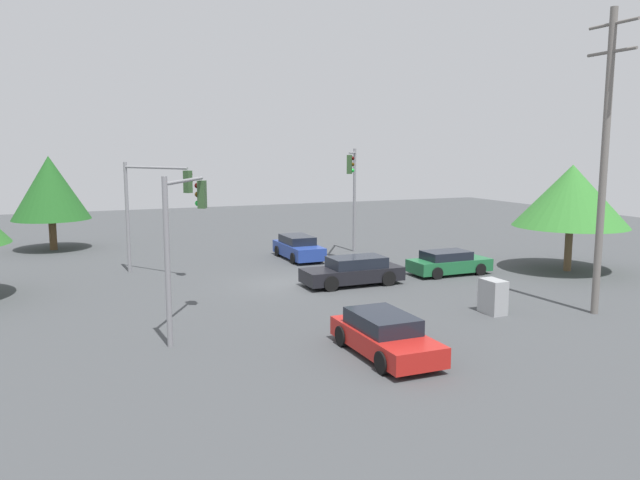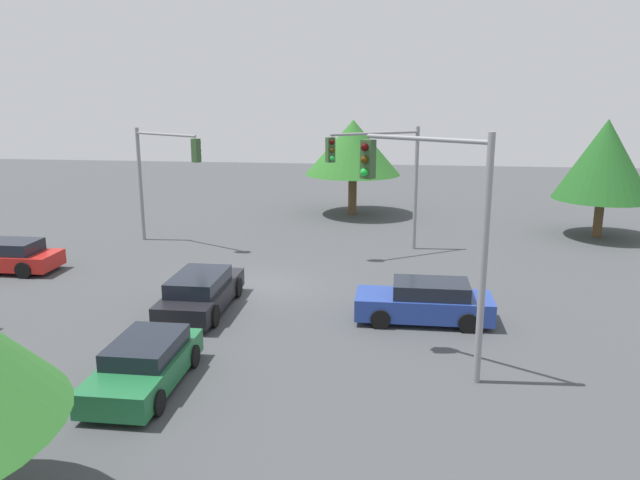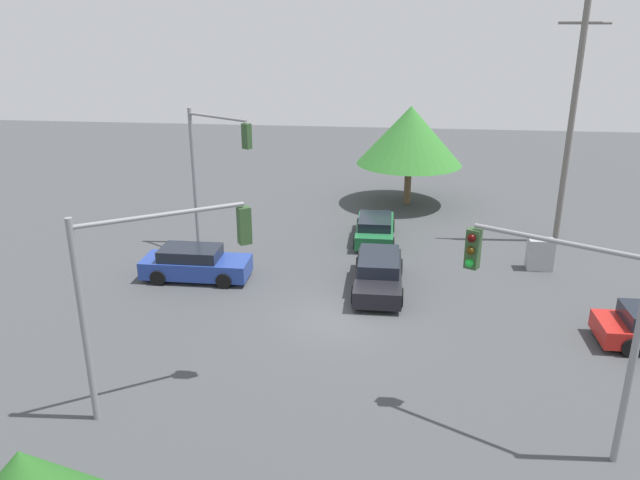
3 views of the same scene
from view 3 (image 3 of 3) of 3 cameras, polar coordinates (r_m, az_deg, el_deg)
The scene contains 10 objects.
ground_plane at distance 22.59m, azimuth 1.53°, elevation -7.15°, with size 80.00×80.00×0.00m, color #424447.
sedan_dark at distance 24.79m, azimuth 5.37°, elevation -3.01°, with size 1.92×4.75×1.33m.
sedan_blue at distance 26.06m, azimuth -11.35°, elevation -2.14°, with size 4.36×1.84×1.35m.
sedan_green at distance 30.02m, azimuth 5.05°, elevation 1.06°, with size 1.87×4.18×1.22m.
traffic_signal_main at distance 28.15m, azimuth -9.67°, elevation 7.52°, with size 3.28×2.08×6.37m.
traffic_signal_cross at distance 16.93m, azimuth -14.89°, elevation -2.69°, with size 4.02×2.79×5.71m.
traffic_signal_aux at distance 16.06m, azimuth 21.11°, elevation -5.18°, with size 3.85×2.24×5.54m.
utility_pole_tall at distance 30.64m, azimuth 22.09°, elevation 10.63°, with size 2.20×0.28×11.52m.
electrical_cabinet at distance 28.09m, azimuth 19.47°, elevation -1.24°, with size 1.06×0.66×1.35m, color #9EA0A3.
tree_behind at distance 35.32m, azimuth 8.24°, elevation 9.45°, with size 5.87×5.87×5.56m.
Camera 3 is at (1.69, -20.02, 10.32)m, focal length 35.00 mm.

